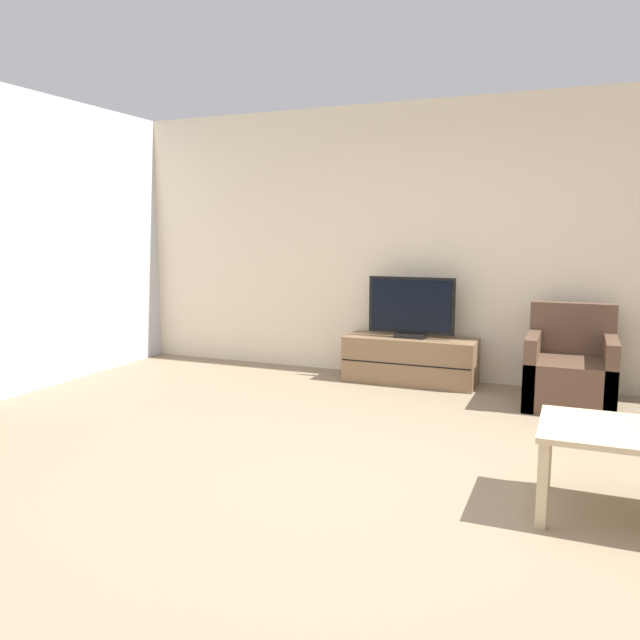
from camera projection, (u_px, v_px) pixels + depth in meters
ground_plane at (371, 494)px, 3.48m from camera, size 24.00×24.00×0.00m
wall_back at (466, 242)px, 5.97m from camera, size 12.00×0.06×2.70m
tv_stand at (410, 360)px, 6.03m from camera, size 1.26×0.46×0.44m
tv at (411, 309)px, 5.95m from camera, size 0.84×0.18×0.58m
armchair at (570, 373)px, 5.23m from camera, size 0.70×0.76×0.84m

